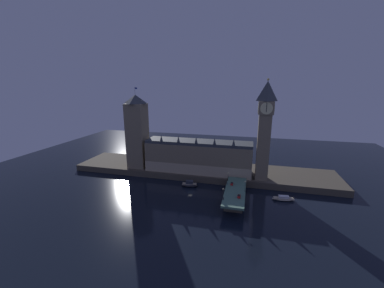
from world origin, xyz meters
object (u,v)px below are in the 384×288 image
pedestrian_near_rail (224,198)px  boat_downstream (284,199)px  street_lamp_far (228,176)px  boat_upstream (189,184)px  car_southbound_lead (239,196)px  pedestrian_far_rail (228,183)px  victoria_tower (137,132)px  street_lamp_mid (245,185)px  clock_tower (265,128)px  car_northbound_lead (232,184)px  street_lamp_near (223,193)px

pedestrian_near_rail → boat_downstream: bearing=31.8°
street_lamp_far → boat_upstream: 30.22m
car_southbound_lead → pedestrian_far_rail: 19.48m
victoria_tower → pedestrian_far_rail: victoria_tower is taller
street_lamp_mid → boat_downstream: size_ratio=0.48×
clock_tower → pedestrian_far_rail: (-23.15, -22.80, -36.01)m
clock_tower → pedestrian_near_rail: clock_tower is taller
clock_tower → car_northbound_lead: 47.02m
boat_upstream → pedestrian_far_rail: bearing=-11.9°
pedestrian_near_rail → boat_downstream: size_ratio=0.11×
street_lamp_near → boat_downstream: bearing=31.6°
victoria_tower → pedestrian_near_rail: size_ratio=40.43×
street_lamp_near → boat_downstream: street_lamp_near is taller
street_lamp_far → victoria_tower: bearing=166.4°
pedestrian_near_rail → street_lamp_near: size_ratio=0.23×
pedestrian_near_rail → boat_upstream: size_ratio=0.13×
victoria_tower → pedestrian_far_rail: 88.64m
pedestrian_far_rail → boat_upstream: bearing=168.1°
pedestrian_near_rail → street_lamp_near: bearing=-173.0°
clock_tower → boat_upstream: clock_tower is taller
victoria_tower → street_lamp_far: bearing=-13.6°
car_southbound_lead → street_lamp_far: size_ratio=0.63×
victoria_tower → street_lamp_far: 85.61m
car_northbound_lead → car_southbound_lead: car_northbound_lead is taller
clock_tower → street_lamp_far: size_ratio=11.46×
car_southbound_lead → pedestrian_far_rail: (-8.76, 17.39, 0.20)m
car_northbound_lead → street_lamp_mid: size_ratio=0.56×
car_southbound_lead → street_lamp_near: 11.37m
boat_downstream → victoria_tower: bearing=167.7°
victoria_tower → street_lamp_mid: bearing=-20.3°
street_lamp_near → street_lamp_far: bearing=90.0°
clock_tower → pedestrian_far_rail: 48.50m
pedestrian_far_rail → boat_downstream: (37.38, 0.34, -7.09)m
pedestrian_far_rail → street_lamp_mid: size_ratio=0.23×
car_southbound_lead → boat_upstream: 44.94m
car_southbound_lead → boat_upstream: size_ratio=0.33×
pedestrian_near_rail → pedestrian_far_rail: pedestrian_near_rail is taller
street_lamp_mid → boat_upstream: size_ratio=0.57×
victoria_tower → boat_upstream: victoria_tower is taller
street_lamp_near → street_lamp_mid: (12.48, 14.72, -0.08)m
pedestrian_near_rail → boat_upstream: (-29.03, 28.94, -6.52)m
car_southbound_lead → boat_downstream: bearing=31.8°
car_northbound_lead → boat_upstream: bearing=170.2°
pedestrian_near_rail → victoria_tower: bearing=148.7°
boat_upstream → street_lamp_far: bearing=0.9°
street_lamp_near → boat_downstream: 45.65m
pedestrian_near_rail → street_lamp_far: bearing=90.8°
street_lamp_near → boat_upstream: street_lamp_near is taller
pedestrian_far_rail → street_lamp_far: bearing=93.5°
car_northbound_lead → pedestrian_near_rail: bearing=-97.1°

